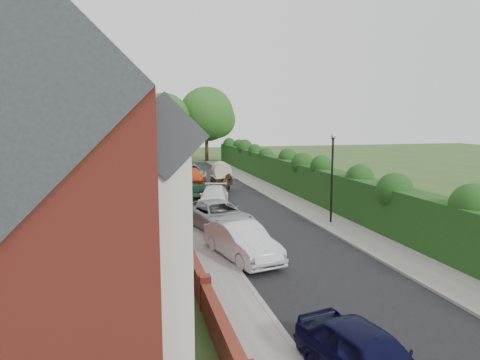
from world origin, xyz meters
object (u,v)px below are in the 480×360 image
object	(u,v)px
car_silver_a	(242,241)
car_white	(214,196)
car_red	(191,176)
car_grey	(182,162)
car_silver_b	(218,216)
horse	(227,185)
car_green	(196,193)
lamppost	(332,166)
horse_cart	(222,174)
car_navy	(368,358)
car_black	(173,161)
car_beige	(190,172)

from	to	relation	value
car_silver_a	car_white	bearing A→B (deg)	72.25
car_silver_a	car_red	world-z (taller)	car_silver_a
car_red	car_grey	xyz separation A→B (m)	(0.53, 11.42, 0.11)
car_silver_b	horse	bearing A→B (deg)	60.54
car_white	car_green	xyz separation A→B (m)	(-0.95, 2.00, -0.03)
lamppost	car_green	size ratio (longest dim) A/B	1.38
car_white	car_green	size ratio (longest dim) A/B	1.23
horse	horse_cart	xyz separation A→B (m)	(0.00, 2.16, 0.55)
lamppost	car_red	size ratio (longest dim) A/B	1.32
car_navy	car_black	distance (m)	44.80
car_beige	horse_cart	xyz separation A→B (m)	(1.57, -7.48, 0.66)
car_green	car_red	distance (m)	9.02
car_black	lamppost	bearing A→B (deg)	-70.45
lamppost	horse	world-z (taller)	lamppost
car_silver_b	car_grey	world-z (taller)	car_silver_b
car_silver_a	car_grey	xyz separation A→B (m)	(1.40, 33.60, -0.02)
car_white	car_green	world-z (taller)	car_white
car_white	horse	bearing A→B (deg)	78.72
car_grey	car_white	bearing A→B (deg)	-103.05
car_white	car_silver_b	bearing A→B (deg)	-84.05
car_navy	car_beige	world-z (taller)	car_beige
car_navy	car_silver_b	size ratio (longest dim) A/B	0.74
car_grey	car_black	bearing A→B (deg)	99.92
car_silver_a	car_navy	bearing A→B (deg)	-99.90
car_silver_b	car_grey	size ratio (longest dim) A/B	1.05
car_beige	car_white	bearing A→B (deg)	-94.86
car_green	car_grey	bearing A→B (deg)	86.97
car_navy	horse_cart	bearing A→B (deg)	73.11
car_green	lamppost	bearing A→B (deg)	-52.44
car_beige	horse_cart	world-z (taller)	horse_cart
car_red	car_beige	bearing A→B (deg)	74.99
horse	car_beige	bearing A→B (deg)	-69.18
car_silver_a	car_red	bearing A→B (deg)	74.88
car_white	car_red	size ratio (longest dim) A/B	1.17
horse	car_navy	bearing A→B (deg)	96.29
car_white	horse_cart	distance (m)	6.03
car_navy	horse_cart	distance (m)	26.23
car_silver_a	horse	bearing A→B (deg)	66.75
car_white	car_black	world-z (taller)	car_black
car_navy	horse	distance (m)	24.07
car_silver_b	car_red	world-z (taller)	car_silver_b
lamppost	car_navy	xyz separation A→B (m)	(-5.92, -13.80, -2.61)
car_silver_b	horse	xyz separation A→B (m)	(2.70, 9.69, 0.09)
car_grey	car_red	bearing A→B (deg)	-104.57
car_green	car_beige	xyz separation A→B (m)	(1.13, 11.20, 0.10)
car_black	car_red	bearing A→B (deg)	-79.90
car_red	car_beige	world-z (taller)	car_beige
car_navy	horse	world-z (taller)	horse
car_silver_b	car_beige	size ratio (longest dim) A/B	1.03
lamppost	car_silver_b	distance (m)	6.90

